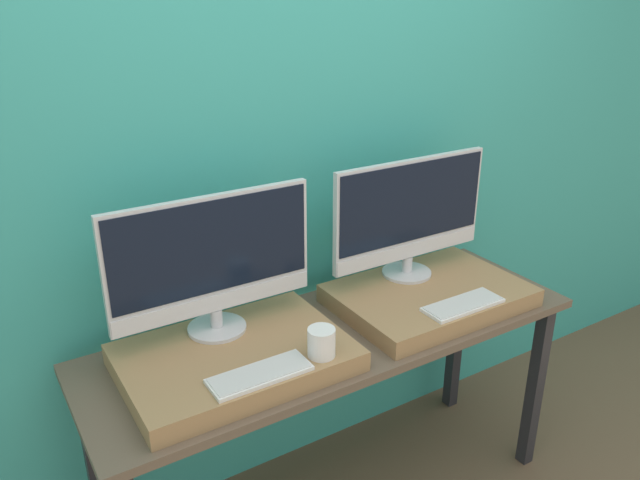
{
  "coord_description": "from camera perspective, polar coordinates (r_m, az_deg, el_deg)",
  "views": [
    {
      "loc": [
        -1.04,
        -1.27,
        1.89
      ],
      "look_at": [
        0.0,
        0.4,
        1.08
      ],
      "focal_mm": 35.0,
      "sensor_mm": 36.0,
      "label": 1
    }
  ],
  "objects": [
    {
      "name": "wall_back",
      "position": [
        2.26,
        -3.36,
        7.28
      ],
      "size": [
        8.0,
        0.04,
        2.6
      ],
      "color": "teal",
      "rests_on": "ground_plane"
    },
    {
      "name": "wooden_riser_right",
      "position": [
        2.36,
        9.94,
        -5.01
      ],
      "size": [
        0.69,
        0.48,
        0.07
      ],
      "color": "#99754C",
      "rests_on": "workbench"
    },
    {
      "name": "keyboard_left",
      "position": [
        1.83,
        -5.51,
        -12.12
      ],
      "size": [
        0.3,
        0.11,
        0.01
      ],
      "color": "silver",
      "rests_on": "wooden_riser_left"
    },
    {
      "name": "mug",
      "position": [
        1.89,
        0.13,
        -9.34
      ],
      "size": [
        0.08,
        0.08,
        0.09
      ],
      "color": "white",
      "rests_on": "wooden_riser_left"
    },
    {
      "name": "keyboard_right",
      "position": [
        2.23,
        12.95,
        -5.78
      ],
      "size": [
        0.3,
        0.11,
        0.01
      ],
      "color": "silver",
      "rests_on": "wooden_riser_right"
    },
    {
      "name": "workbench",
      "position": [
        2.22,
        1.54,
        -10.22
      ],
      "size": [
        1.75,
        0.58,
        0.78
      ],
      "color": "brown",
      "rests_on": "ground_plane"
    },
    {
      "name": "monitor_left",
      "position": [
        1.96,
        -9.82,
        -1.83
      ],
      "size": [
        0.67,
        0.19,
        0.46
      ],
      "color": "silver",
      "rests_on": "wooden_riser_left"
    },
    {
      "name": "monitor_right",
      "position": [
        2.34,
        8.25,
        2.37
      ],
      "size": [
        0.67,
        0.19,
        0.46
      ],
      "color": "silver",
      "rests_on": "wooden_riser_right"
    },
    {
      "name": "wooden_riser_left",
      "position": [
        1.98,
        -7.77,
        -10.61
      ],
      "size": [
        0.69,
        0.48,
        0.07
      ],
      "color": "#99754C",
      "rests_on": "workbench"
    }
  ]
}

